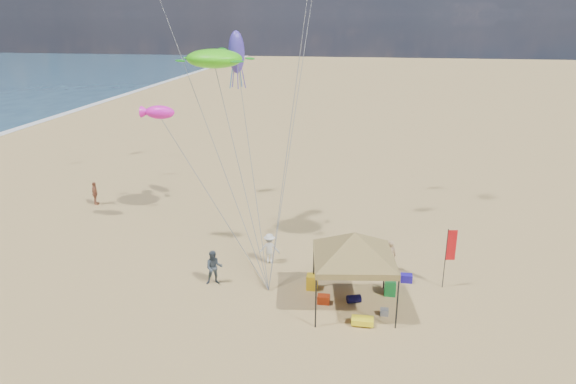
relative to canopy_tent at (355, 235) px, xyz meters
name	(u,v)px	position (x,y,z in m)	size (l,w,h in m)	color
ground	(277,297)	(-3.33, 0.23, -3.37)	(280.00, 280.00, 0.00)	tan
canopy_tent	(355,235)	(0.00, 0.00, 0.00)	(6.51, 6.51, 4.05)	black
feather_flag	(450,249)	(4.26, 2.39, -1.40)	(0.45, 0.09, 2.95)	black
cooler_red	(324,299)	(-1.23, 0.07, -3.18)	(0.54, 0.38, 0.38)	#B52F0E
cooler_blue	(406,278)	(2.47, 2.63, -3.18)	(0.54, 0.38, 0.38)	#1E1190
bag_navy	(354,299)	(0.08, 0.34, -3.19)	(0.36, 0.36, 0.60)	#0E0C35
bag_orange	(332,269)	(-1.08, 2.99, -3.19)	(0.36, 0.36, 0.60)	#DB4B0C
chair_green	(390,288)	(1.66, 1.31, -3.02)	(0.50, 0.50, 0.70)	#15772E
chair_yellow	(312,282)	(-1.88, 1.26, -3.02)	(0.50, 0.50, 0.70)	yellow
crate_grey	(384,312)	(1.39, -0.47, -3.23)	(0.34, 0.30, 0.28)	slate
beach_cart	(362,321)	(0.50, -1.38, -3.17)	(0.90, 0.50, 0.24)	yellow
person_near_a	(390,256)	(1.70, 3.71, -2.57)	(0.58, 0.38, 1.60)	tan
person_near_b	(214,268)	(-6.48, 1.00, -2.53)	(0.82, 0.64, 1.68)	#38434D
person_near_c	(269,248)	(-4.34, 3.58, -2.58)	(1.03, 0.59, 1.59)	silver
person_far_a	(95,193)	(-17.48, 10.18, -2.58)	(0.92, 0.38, 1.57)	#9F5A3D
turtle_kite	(214,59)	(-7.73, 6.57, 6.53)	(2.94, 2.35, 0.98)	#45EE14
fish_kite	(160,112)	(-10.33, 5.21, 3.92)	(1.57, 0.79, 0.70)	#FF19CA
squid_kite	(237,52)	(-7.16, 8.99, 6.70)	(0.89, 0.89, 2.32)	#4938BA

